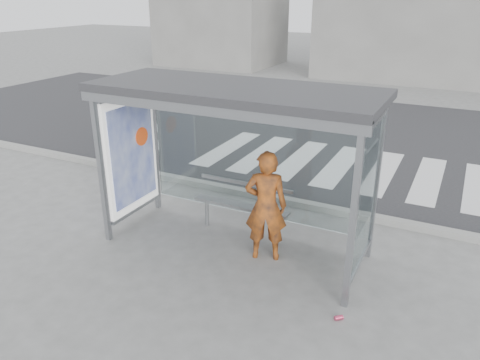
% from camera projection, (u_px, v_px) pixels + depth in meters
% --- Properties ---
extents(ground, '(80.00, 80.00, 0.00)m').
position_uv_depth(ground, '(234.00, 247.00, 7.60)').
color(ground, slate).
rests_on(ground, ground).
extents(road, '(30.00, 10.00, 0.01)m').
position_uv_depth(road, '(345.00, 136.00, 13.40)').
color(road, '#262729').
rests_on(road, ground).
extents(curb, '(30.00, 0.18, 0.12)m').
position_uv_depth(curb, '(279.00, 199.00, 9.20)').
color(curb, gray).
rests_on(curb, ground).
extents(crosswalk, '(6.55, 3.00, 0.00)m').
position_uv_depth(crosswalk, '(339.00, 166.00, 11.13)').
color(crosswalk, silver).
rests_on(crosswalk, ground).
extents(bus_shelter, '(4.25, 1.65, 2.62)m').
position_uv_depth(bus_shelter, '(214.00, 125.00, 7.06)').
color(bus_shelter, gray).
rests_on(bus_shelter, ground).
extents(building_left, '(6.00, 5.00, 6.00)m').
position_uv_depth(building_left, '(221.00, 7.00, 25.53)').
color(building_left, slate).
rests_on(building_left, ground).
extents(building_center, '(8.00, 5.00, 5.00)m').
position_uv_depth(building_center, '(411.00, 22.00, 21.58)').
color(building_center, slate).
rests_on(building_center, ground).
extents(person, '(0.74, 0.61, 1.75)m').
position_uv_depth(person, '(266.00, 206.00, 7.00)').
color(person, '#E65915').
rests_on(person, ground).
extents(bench, '(1.70, 0.31, 0.88)m').
position_uv_depth(bench, '(241.00, 205.00, 7.87)').
color(bench, slate).
rests_on(bench, ground).
extents(soda_can, '(0.12, 0.12, 0.06)m').
position_uv_depth(soda_can, '(339.00, 318.00, 5.92)').
color(soda_can, '#DE4168').
rests_on(soda_can, ground).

